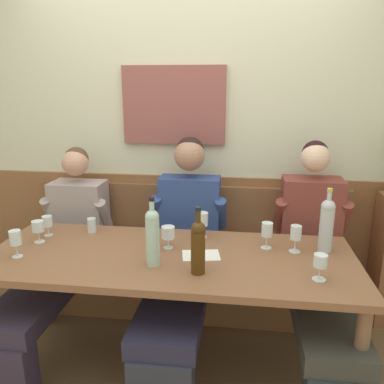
{
  "coord_description": "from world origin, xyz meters",
  "views": [
    {
      "loc": [
        0.4,
        -1.84,
        1.68
      ],
      "look_at": [
        0.09,
        0.45,
        1.04
      ],
      "focal_mm": 36.4,
      "sensor_mm": 36.0,
      "label": 1
    }
  ],
  "objects_px": {
    "wall_bench": "(187,275)",
    "person_left_seat": "(183,249)",
    "wine_glass_right_end": "(320,262)",
    "wine_glass_mid_right": "(202,220)",
    "water_tumbler_right": "(92,225)",
    "wine_bottle_amber_mid": "(327,224)",
    "wine_glass_left_end": "(15,239)",
    "person_center_right_seat": "(61,248)",
    "wine_glass_mid_left": "(296,234)",
    "person_right_seat": "(316,256)",
    "dining_table": "(170,268)",
    "wine_bottle_green_tall": "(198,245)",
    "wine_bottle_clear_water": "(153,236)",
    "wine_glass_center_rear": "(47,222)",
    "wine_glass_by_bottle": "(267,230)",
    "wine_glass_near_bucket": "(38,227)",
    "wine_glass_center_front": "(168,233)"
  },
  "relations": [
    {
      "from": "person_right_seat",
      "to": "wine_bottle_green_tall",
      "type": "distance_m",
      "value": 0.91
    },
    {
      "from": "wine_glass_near_bucket",
      "to": "water_tumbler_right",
      "type": "height_order",
      "value": "wine_glass_near_bucket"
    },
    {
      "from": "dining_table",
      "to": "wine_glass_mid_left",
      "type": "height_order",
      "value": "wine_glass_mid_left"
    },
    {
      "from": "person_center_right_seat",
      "to": "person_left_seat",
      "type": "height_order",
      "value": "person_left_seat"
    },
    {
      "from": "dining_table",
      "to": "person_left_seat",
      "type": "relative_size",
      "value": 1.57
    },
    {
      "from": "person_right_seat",
      "to": "wine_glass_left_end",
      "type": "relative_size",
      "value": 8.46
    },
    {
      "from": "person_center_right_seat",
      "to": "wine_glass_left_end",
      "type": "xyz_separation_m",
      "value": [
        -0.03,
        -0.45,
        0.24
      ]
    },
    {
      "from": "person_right_seat",
      "to": "wine_glass_near_bucket",
      "type": "bearing_deg",
      "value": -171.49
    },
    {
      "from": "water_tumbler_right",
      "to": "wall_bench",
      "type": "bearing_deg",
      "value": 33.87
    },
    {
      "from": "person_center_right_seat",
      "to": "person_left_seat",
      "type": "distance_m",
      "value": 0.84
    },
    {
      "from": "wine_bottle_clear_water",
      "to": "wine_glass_center_front",
      "type": "bearing_deg",
      "value": 80.91
    },
    {
      "from": "dining_table",
      "to": "water_tumbler_right",
      "type": "relative_size",
      "value": 21.99
    },
    {
      "from": "wine_glass_mid_right",
      "to": "water_tumbler_right",
      "type": "relative_size",
      "value": 1.72
    },
    {
      "from": "wall_bench",
      "to": "person_center_right_seat",
      "type": "height_order",
      "value": "person_center_right_seat"
    },
    {
      "from": "dining_table",
      "to": "person_center_right_seat",
      "type": "distance_m",
      "value": 0.87
    },
    {
      "from": "wine_bottle_clear_water",
      "to": "wine_glass_center_rear",
      "type": "xyz_separation_m",
      "value": [
        -0.76,
        0.33,
        -0.08
      ]
    },
    {
      "from": "dining_table",
      "to": "wine_glass_left_end",
      "type": "distance_m",
      "value": 0.87
    },
    {
      "from": "dining_table",
      "to": "wine_bottle_amber_mid",
      "type": "relative_size",
      "value": 5.57
    },
    {
      "from": "wine_glass_near_bucket",
      "to": "wine_glass_right_end",
      "type": "height_order",
      "value": "wine_glass_near_bucket"
    },
    {
      "from": "person_center_right_seat",
      "to": "wine_glass_mid_right",
      "type": "bearing_deg",
      "value": -1.39
    },
    {
      "from": "wall_bench",
      "to": "person_left_seat",
      "type": "bearing_deg",
      "value": -85.48
    },
    {
      "from": "wine_glass_right_end",
      "to": "wine_glass_mid_right",
      "type": "bearing_deg",
      "value": 142.88
    },
    {
      "from": "wine_bottle_amber_mid",
      "to": "wine_glass_left_end",
      "type": "relative_size",
      "value": 2.41
    },
    {
      "from": "wine_glass_by_bottle",
      "to": "water_tumbler_right",
      "type": "height_order",
      "value": "wine_glass_by_bottle"
    },
    {
      "from": "wall_bench",
      "to": "wine_glass_center_front",
      "type": "relative_size",
      "value": 17.87
    },
    {
      "from": "wine_bottle_clear_water",
      "to": "dining_table",
      "type": "bearing_deg",
      "value": 66.13
    },
    {
      "from": "wall_bench",
      "to": "dining_table",
      "type": "distance_m",
      "value": 0.77
    },
    {
      "from": "person_right_seat",
      "to": "wine_glass_center_front",
      "type": "bearing_deg",
      "value": -165.14
    },
    {
      "from": "wine_glass_near_bucket",
      "to": "wine_bottle_clear_water",
      "type": "bearing_deg",
      "value": -15.74
    },
    {
      "from": "wall_bench",
      "to": "wine_glass_near_bucket",
      "type": "xyz_separation_m",
      "value": [
        -0.83,
        -0.59,
        0.56
      ]
    },
    {
      "from": "wine_glass_left_end",
      "to": "wine_glass_center_rear",
      "type": "height_order",
      "value": "wine_glass_left_end"
    },
    {
      "from": "wine_glass_by_bottle",
      "to": "wine_glass_left_end",
      "type": "bearing_deg",
      "value": -167.52
    },
    {
      "from": "wall_bench",
      "to": "wine_glass_mid_right",
      "type": "relative_size",
      "value": 14.62
    },
    {
      "from": "wine_bottle_amber_mid",
      "to": "wine_glass_by_bottle",
      "type": "distance_m",
      "value": 0.34
    },
    {
      "from": "dining_table",
      "to": "person_right_seat",
      "type": "bearing_deg",
      "value": 20.75
    },
    {
      "from": "wine_bottle_clear_water",
      "to": "wine_glass_mid_right",
      "type": "distance_m",
      "value": 0.48
    },
    {
      "from": "wine_glass_mid_left",
      "to": "water_tumbler_right",
      "type": "relative_size",
      "value": 1.67
    },
    {
      "from": "wine_glass_left_end",
      "to": "wine_glass_mid_right",
      "type": "bearing_deg",
      "value": 23.21
    },
    {
      "from": "dining_table",
      "to": "wine_glass_near_bucket",
      "type": "distance_m",
      "value": 0.85
    },
    {
      "from": "person_right_seat",
      "to": "wine_glass_near_bucket",
      "type": "distance_m",
      "value": 1.73
    },
    {
      "from": "wine_bottle_amber_mid",
      "to": "wine_glass_center_front",
      "type": "height_order",
      "value": "wine_bottle_amber_mid"
    },
    {
      "from": "person_center_right_seat",
      "to": "wine_glass_near_bucket",
      "type": "distance_m",
      "value": 0.33
    },
    {
      "from": "wine_glass_mid_right",
      "to": "water_tumbler_right",
      "type": "xyz_separation_m",
      "value": [
        -0.72,
        -0.01,
        -0.07
      ]
    },
    {
      "from": "wine_glass_right_end",
      "to": "wall_bench",
      "type": "bearing_deg",
      "value": 132.72
    },
    {
      "from": "wine_glass_right_end",
      "to": "wine_glass_center_front",
      "type": "xyz_separation_m",
      "value": [
        -0.81,
        0.29,
        -0.0
      ]
    },
    {
      "from": "person_left_seat",
      "to": "wine_glass_right_end",
      "type": "relative_size",
      "value": 9.96
    },
    {
      "from": "wine_glass_left_end",
      "to": "wine_glass_by_bottle",
      "type": "distance_m",
      "value": 1.43
    },
    {
      "from": "wine_glass_by_bottle",
      "to": "person_center_right_seat",
      "type": "bearing_deg",
      "value": 174.03
    },
    {
      "from": "wine_bottle_amber_mid",
      "to": "wine_glass_right_end",
      "type": "bearing_deg",
      "value": -104.43
    },
    {
      "from": "person_center_right_seat",
      "to": "wine_glass_mid_left",
      "type": "xyz_separation_m",
      "value": [
        1.52,
        -0.17,
        0.25
      ]
    }
  ]
}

